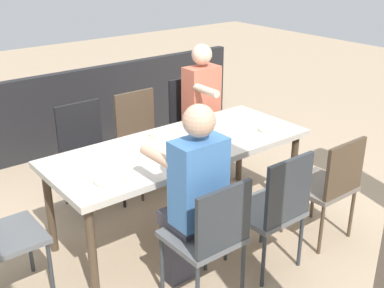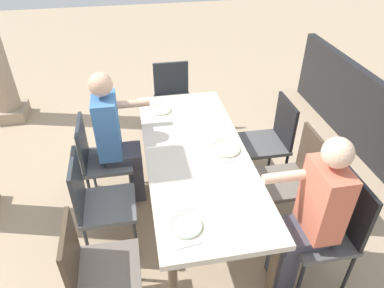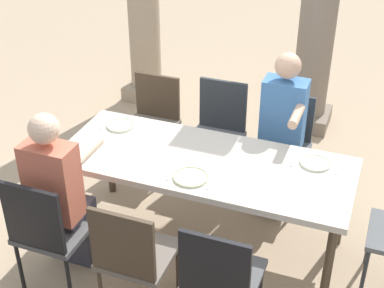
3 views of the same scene
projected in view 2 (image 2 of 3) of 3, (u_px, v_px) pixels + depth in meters
The scene contains 20 objects.
ground_plane at pixel (196, 215), 3.37m from camera, with size 16.00×16.00×0.00m, color tan.
dining_table at pixel (196, 158), 2.97m from camera, with size 2.10×0.84×0.75m.
chair_west_north at pixel (94, 266), 2.32m from camera, with size 0.44×0.44×0.87m.
chair_west_south at pixel (332, 226), 2.54m from camera, with size 0.44×0.44×0.95m.
chair_mid_north at pixel (96, 200), 2.80m from camera, with size 0.44×0.44×0.92m.
chair_mid_south at pixel (296, 174), 3.05m from camera, with size 0.44×0.44×0.91m.
chair_east_north at pixel (99, 156), 3.26m from camera, with size 0.44×0.44×0.89m.
chair_east_south at pixel (272, 137), 3.50m from camera, with size 0.44×0.44×0.92m.
chair_head_east at pixel (173, 95), 4.24m from camera, with size 0.44×0.44×0.89m.
diner_woman_green at pixel (116, 137), 3.18m from camera, with size 0.35×0.49×1.34m.
diner_man_white at pixel (311, 214), 2.43m from camera, with size 0.35×0.49×1.32m.
plate_0 at pixel (186, 226), 2.27m from camera, with size 0.21×0.21×0.02m.
fork_0 at pixel (190, 245), 2.16m from camera, with size 0.02×0.17×0.01m, color silver.
spoon_0 at pixel (182, 210), 2.40m from camera, with size 0.02×0.17×0.01m, color silver.
plate_1 at pixel (226, 149), 2.96m from camera, with size 0.24×0.24×0.02m.
fork_1 at pixel (231, 161), 2.84m from camera, with size 0.02×0.17×0.01m, color silver.
spoon_1 at pixel (221, 140), 3.08m from camera, with size 0.02×0.17×0.01m, color silver.
plate_2 at pixel (160, 110), 3.49m from camera, with size 0.21×0.21×0.02m.
fork_2 at pixel (162, 118), 3.38m from camera, with size 0.02×0.17×0.01m, color silver.
spoon_2 at pixel (158, 103), 3.62m from camera, with size 0.02×0.17×0.01m, color silver.
Camera 2 is at (-2.31, 0.46, 2.50)m, focal length 33.08 mm.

